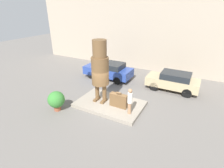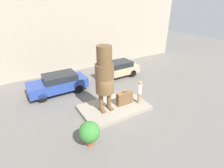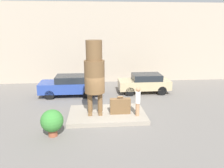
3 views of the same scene
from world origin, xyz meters
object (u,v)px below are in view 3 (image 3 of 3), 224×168
Objects in this scene: giant_suitcase at (120,106)px; planter_pot at (52,121)px; tourist at (138,100)px; parked_car_tan at (145,83)px; statue_figure at (94,72)px; parked_car_blue at (71,85)px.

giant_suitcase is 0.88× the size of planter_pot.
tourist is 0.42× the size of parked_car_tan.
giant_suitcase is 5.44m from parked_car_tan.
tourist is (0.95, -0.42, 0.47)m from giant_suitcase.
parked_car_tan is 9.17m from planter_pot.
giant_suitcase is 0.70× the size of tourist.
planter_pot is at bearing 47.73° from parked_car_tan.
statue_figure is 2.52m from giant_suitcase.
parked_car_tan reaches higher than giant_suitcase.
parked_car_blue is (-1.85, 4.38, -1.89)m from statue_figure.
planter_pot is at bearing -134.71° from statue_figure.
parked_car_tan is at bearing 72.66° from tourist.
giant_suitcase is 5.61m from parked_car_blue.
tourist is at bearing 130.85° from parked_car_blue.
parked_car_blue is 6.53m from planter_pot.
statue_figure is 0.94× the size of parked_car_blue.
parked_car_blue is (-3.32, 4.52, 0.15)m from giant_suitcase.
parked_car_tan is at bearing 48.92° from statue_figure.
tourist reaches higher than planter_pot.
giant_suitcase is (1.47, -0.14, -2.04)m from statue_figure.
parked_car_blue is at bearing 126.27° from giant_suitcase.
statue_figure reaches higher than tourist.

